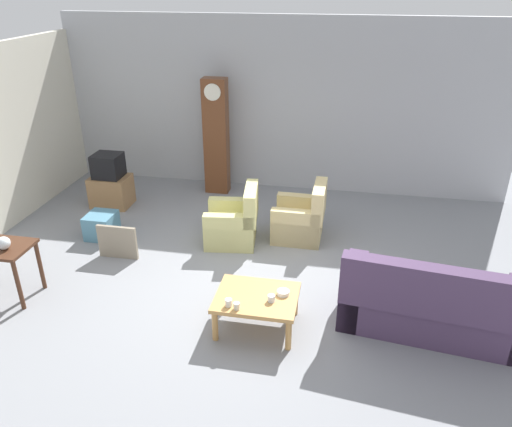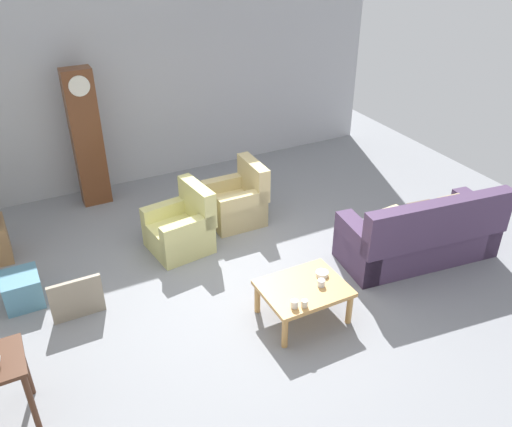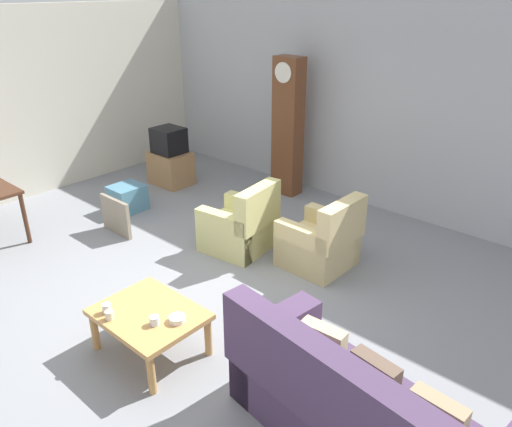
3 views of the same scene
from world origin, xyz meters
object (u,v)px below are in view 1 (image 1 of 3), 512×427
at_px(coffee_table_wood, 257,300).
at_px(tv_stand_cabinet, 111,191).
at_px(framed_picture_leaning, 117,242).
at_px(storage_box_blue, 102,225).
at_px(cup_cream_tall, 237,306).
at_px(cup_blue_rimmed, 271,298).
at_px(armchair_olive_far, 301,220).
at_px(tv_crt, 108,166).
at_px(glass_dome_cloche, 4,243).
at_px(grandfather_clock, 216,137).
at_px(cup_white_porcelain, 229,303).
at_px(armchair_olive_near, 234,224).
at_px(bowl_white_stacked, 283,293).
at_px(couch_floral, 433,306).

distance_m(coffee_table_wood, tv_stand_cabinet, 4.36).
xyz_separation_m(framed_picture_leaning, storage_box_blue, (-0.54, 0.57, -0.06)).
bearing_deg(cup_cream_tall, cup_blue_rimmed, 31.33).
bearing_deg(armchair_olive_far, tv_crt, 170.56).
xyz_separation_m(framed_picture_leaning, glass_dome_cloche, (-0.86, -1.22, 0.57)).
distance_m(grandfather_clock, tv_stand_cabinet, 2.15).
relative_size(coffee_table_wood, tv_crt, 2.00).
bearing_deg(cup_white_porcelain, tv_crt, 133.04).
distance_m(coffee_table_wood, tv_crt, 4.37).
relative_size(armchair_olive_far, cup_blue_rimmed, 10.78).
distance_m(storage_box_blue, cup_blue_rimmed, 3.57).
height_order(storage_box_blue, cup_cream_tall, cup_cream_tall).
bearing_deg(grandfather_clock, armchair_olive_near, -68.13).
bearing_deg(grandfather_clock, coffee_table_wood, -68.92).
relative_size(armchair_olive_near, tv_stand_cabinet, 1.35).
bearing_deg(glass_dome_cloche, armchair_olive_far, 34.39).
relative_size(glass_dome_cloche, bowl_white_stacked, 1.12).
bearing_deg(storage_box_blue, framed_picture_leaning, -46.10).
bearing_deg(coffee_table_wood, couch_floral, 8.44).
bearing_deg(coffee_table_wood, cup_blue_rimmed, -22.00).
distance_m(armchair_olive_far, tv_stand_cabinet, 3.56).
bearing_deg(cup_white_porcelain, grandfather_clock, 106.51).
distance_m(tv_stand_cabinet, tv_crt, 0.49).
bearing_deg(cup_white_porcelain, framed_picture_leaning, 144.70).
xyz_separation_m(grandfather_clock, storage_box_blue, (-1.35, -2.16, -0.89)).
distance_m(couch_floral, armchair_olive_near, 3.24).
bearing_deg(couch_floral, framed_picture_leaning, 168.35).
height_order(tv_stand_cabinet, glass_dome_cloche, glass_dome_cloche).
relative_size(coffee_table_wood, glass_dome_cloche, 5.80).
distance_m(glass_dome_cloche, bowl_white_stacked, 3.50).
bearing_deg(armchair_olive_near, grandfather_clock, 111.87).
relative_size(storage_box_blue, cup_blue_rimmed, 5.56).
xyz_separation_m(grandfather_clock, tv_stand_cabinet, (-1.72, -1.00, -0.81)).
xyz_separation_m(tv_stand_cabinet, framed_picture_leaning, (0.92, -1.72, -0.02)).
distance_m(armchair_olive_far, tv_crt, 3.58).
relative_size(framed_picture_leaning, glass_dome_cloche, 3.63).
xyz_separation_m(tv_crt, glass_dome_cloche, (0.05, -2.95, 0.06)).
height_order(armchair_olive_far, bowl_white_stacked, armchair_olive_far).
relative_size(armchair_olive_far, cup_cream_tall, 11.13).
relative_size(grandfather_clock, cup_white_porcelain, 24.15).
distance_m(armchair_olive_near, armchair_olive_far, 1.07).
height_order(tv_stand_cabinet, cup_white_porcelain, tv_stand_cabinet).
xyz_separation_m(cup_blue_rimmed, cup_cream_tall, (-0.36, -0.22, 0.00)).
xyz_separation_m(framed_picture_leaning, cup_blue_rimmed, (2.50, -1.27, 0.22)).
height_order(armchair_olive_far, grandfather_clock, grandfather_clock).
xyz_separation_m(tv_stand_cabinet, storage_box_blue, (0.37, -1.16, -0.08)).
relative_size(couch_floral, coffee_table_wood, 2.28).
xyz_separation_m(armchair_olive_near, cup_blue_rimmed, (0.93, -2.08, 0.18)).
xyz_separation_m(armchair_olive_far, grandfather_clock, (-1.78, 1.58, 0.78)).
distance_m(armchair_olive_near, storage_box_blue, 2.14).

